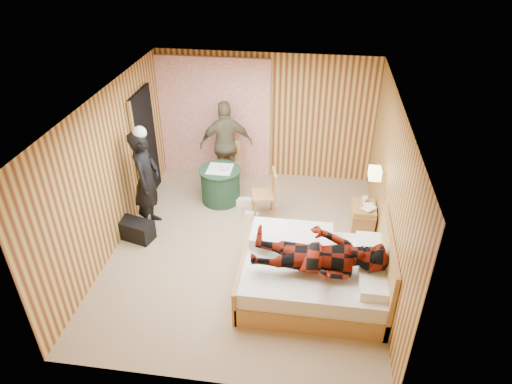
# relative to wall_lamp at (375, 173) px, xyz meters

# --- Properties ---
(floor) EXTENTS (4.20, 5.00, 0.01)m
(floor) POSITION_rel_wall_lamp_xyz_m (-1.92, -0.45, -1.30)
(floor) COLOR tan
(floor) RESTS_ON ground
(ceiling) EXTENTS (4.20, 5.00, 0.01)m
(ceiling) POSITION_rel_wall_lamp_xyz_m (-1.92, -0.45, 1.20)
(ceiling) COLOR white
(ceiling) RESTS_ON wall_back
(wall_back) EXTENTS (4.20, 0.02, 2.50)m
(wall_back) POSITION_rel_wall_lamp_xyz_m (-1.92, 2.05, -0.05)
(wall_back) COLOR #DFB955
(wall_back) RESTS_ON floor
(wall_left) EXTENTS (0.02, 5.00, 2.50)m
(wall_left) POSITION_rel_wall_lamp_xyz_m (-4.02, -0.45, -0.05)
(wall_left) COLOR #DFB955
(wall_left) RESTS_ON floor
(wall_right) EXTENTS (0.02, 5.00, 2.50)m
(wall_right) POSITION_rel_wall_lamp_xyz_m (0.18, -0.45, -0.05)
(wall_right) COLOR #DFB955
(wall_right) RESTS_ON floor
(curtain) EXTENTS (2.20, 0.08, 2.40)m
(curtain) POSITION_rel_wall_lamp_xyz_m (-2.92, 1.98, -0.10)
(curtain) COLOR white
(curtain) RESTS_ON floor
(doorway) EXTENTS (0.06, 0.90, 2.05)m
(doorway) POSITION_rel_wall_lamp_xyz_m (-3.98, 0.95, -0.28)
(doorway) COLOR black
(doorway) RESTS_ON floor
(wall_lamp) EXTENTS (0.26, 0.24, 0.16)m
(wall_lamp) POSITION_rel_wall_lamp_xyz_m (0.00, 0.00, 0.00)
(wall_lamp) COLOR gold
(wall_lamp) RESTS_ON wall_right
(bed) EXTENTS (2.01, 1.58, 1.09)m
(bed) POSITION_rel_wall_lamp_xyz_m (-0.80, -1.27, -0.99)
(bed) COLOR tan
(bed) RESTS_ON floor
(nightstand) EXTENTS (0.39, 0.53, 0.52)m
(nightstand) POSITION_rel_wall_lamp_xyz_m (-0.04, 0.29, -1.03)
(nightstand) COLOR tan
(nightstand) RESTS_ON floor
(round_table) EXTENTS (0.77, 0.77, 0.68)m
(round_table) POSITION_rel_wall_lamp_xyz_m (-2.61, 0.90, -0.96)
(round_table) COLOR #1F4429
(round_table) RESTS_ON floor
(chair_far) EXTENTS (0.54, 0.54, 0.93)m
(chair_far) POSITION_rel_wall_lamp_xyz_m (-2.58, 1.51, -0.76)
(chair_far) COLOR tan
(chair_far) RESTS_ON floor
(chair_near) EXTENTS (0.49, 0.49, 0.90)m
(chair_near) POSITION_rel_wall_lamp_xyz_m (-1.68, 0.53, -0.78)
(chair_near) COLOR tan
(chair_near) RESTS_ON floor
(duffel_bag) EXTENTS (0.65, 0.45, 0.33)m
(duffel_bag) POSITION_rel_wall_lamp_xyz_m (-3.77, -0.44, -1.13)
(duffel_bag) COLOR black
(duffel_bag) RESTS_ON floor
(sneaker_left) EXTENTS (0.30, 0.14, 0.13)m
(sneaker_left) POSITION_rel_wall_lamp_xyz_m (-2.17, 0.81, -1.23)
(sneaker_left) COLOR white
(sneaker_left) RESTS_ON floor
(sneaker_right) EXTENTS (0.26, 0.13, 0.11)m
(sneaker_right) POSITION_rel_wall_lamp_xyz_m (-1.96, 0.41, -1.25)
(sneaker_right) COLOR white
(sneaker_right) RESTS_ON floor
(woman_standing) EXTENTS (0.47, 0.68, 1.78)m
(woman_standing) POSITION_rel_wall_lamp_xyz_m (-3.64, -0.03, -0.41)
(woman_standing) COLOR black
(woman_standing) RESTS_ON floor
(man_at_table) EXTENTS (1.09, 0.67, 1.72)m
(man_at_table) POSITION_rel_wall_lamp_xyz_m (-2.61, 1.54, -0.44)
(man_at_table) COLOR brown
(man_at_table) RESTS_ON floor
(man_on_bed) EXTENTS (0.86, 0.67, 1.77)m
(man_on_bed) POSITION_rel_wall_lamp_xyz_m (-0.77, -1.50, -0.33)
(man_on_bed) COLOR maroon
(man_on_bed) RESTS_ON bed
(book_lower) EXTENTS (0.21, 0.25, 0.02)m
(book_lower) POSITION_rel_wall_lamp_xyz_m (-0.04, 0.24, -0.77)
(book_lower) COLOR white
(book_lower) RESTS_ON nightstand
(book_upper) EXTENTS (0.27, 0.28, 0.02)m
(book_upper) POSITION_rel_wall_lamp_xyz_m (-0.04, 0.24, -0.75)
(book_upper) COLOR white
(book_upper) RESTS_ON nightstand
(cup_nightstand) EXTENTS (0.13, 0.13, 0.09)m
(cup_nightstand) POSITION_rel_wall_lamp_xyz_m (-0.04, 0.42, -0.74)
(cup_nightstand) COLOR white
(cup_nightstand) RESTS_ON nightstand
(cup_table) EXTENTS (0.15, 0.15, 0.10)m
(cup_table) POSITION_rel_wall_lamp_xyz_m (-2.51, 0.85, -0.57)
(cup_table) COLOR white
(cup_table) RESTS_ON round_table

